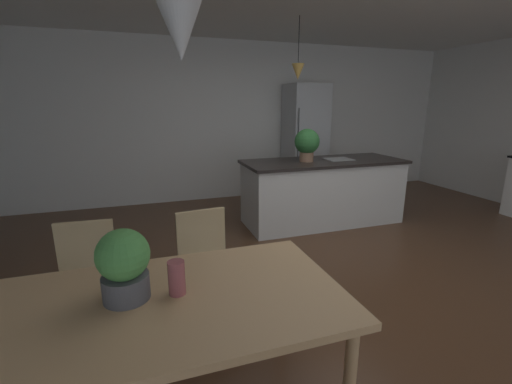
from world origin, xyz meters
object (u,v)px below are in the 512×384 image
Objects in this scene: kitchen_island at (323,191)px; vase_on_dining_table at (177,278)px; chair_far_right at (207,265)px; potted_plant_on_island at (307,143)px; potted_plant_on_table at (124,264)px; dining_table at (151,315)px; refrigerator at (305,142)px; chair_far_left at (86,282)px.

kitchen_island is 3.45m from vase_on_dining_table.
potted_plant_on_island reaches higher than chair_far_right.
kitchen_island is 6.43× the size of potted_plant_on_table.
kitchen_island reaches higher than chair_far_right.
dining_table is 3.55m from kitchen_island.
kitchen_island is 0.74m from potted_plant_on_island.
refrigerator is 1.57m from potted_plant_on_island.
refrigerator reaches higher than chair_far_left.
potted_plant_on_island is at bearing 46.06° from chair_far_right.
kitchen_island reaches higher than dining_table.
chair_far_right is at bearing 70.77° from vase_on_dining_table.
dining_table is 0.97m from chair_far_left.
chair_far_right is at bearing -133.94° from potted_plant_on_island.
potted_plant_on_island is 3.27m from vase_on_dining_table.
chair_far_left is (-0.42, 0.85, -0.21)m from dining_table.
kitchen_island is at bearing 32.16° from chair_far_left.
potted_plant_on_island is at bearing 48.91° from potted_plant_on_table.
kitchen_island is at bearing 48.77° from vase_on_dining_table.
chair_far_right is (0.42, 0.85, -0.21)m from dining_table.
potted_plant_on_table is (-2.22, -2.55, -0.22)m from potted_plant_on_island.
potted_plant_on_island is at bearing 52.39° from vase_on_dining_table.
chair_far_left is at bearing 112.23° from potted_plant_on_table.
chair_far_left is 5.08× the size of vase_on_dining_table.
vase_on_dining_table reaches higher than chair_far_right.
dining_table is 3.40m from potted_plant_on_island.
kitchen_island is at bearing 0.00° from potted_plant_on_island.
potted_plant_on_table is at bearing -134.41° from kitchen_island.
refrigerator is (0.40, 1.41, 0.54)m from kitchen_island.
chair_far_left is at bearing -135.26° from refrigerator.
chair_far_left is 3.32m from kitchen_island.
kitchen_island is 3.60m from potted_plant_on_table.
dining_table is at bearing -132.48° from kitchen_island.
dining_table is 0.21m from vase_on_dining_table.
refrigerator reaches higher than vase_on_dining_table.
potted_plant_on_island is 3.39m from potted_plant_on_table.
chair_far_left reaches higher than dining_table.
potted_plant_on_table reaches higher than vase_on_dining_table.
refrigerator reaches higher than potted_plant_on_island.
refrigerator is 11.64× the size of vase_on_dining_table.
potted_plant_on_island reaches higher than kitchen_island.
dining_table is 4.91m from refrigerator.
vase_on_dining_table is (-0.28, -0.81, 0.36)m from chair_far_right.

